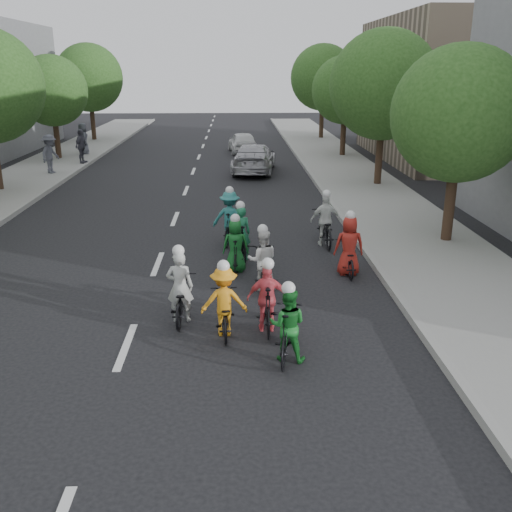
{
  "coord_description": "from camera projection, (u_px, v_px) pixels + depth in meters",
  "views": [
    {
      "loc": [
        2.21,
        -10.27,
        5.29
      ],
      "look_at": [
        2.69,
        2.6,
        1.0
      ],
      "focal_mm": 40.0,
      "sensor_mm": 36.0,
      "label": 1
    }
  ],
  "objects": [
    {
      "name": "follow_car_trail",
      "position": [
        243.0,
        142.0,
        36.5
      ],
      "size": [
        1.99,
        4.09,
        1.35
      ],
      "primitive_type": "imported",
      "rotation": [
        0.0,
        0.0,
        3.24
      ],
      "color": "silver",
      "rests_on": "ground"
    },
    {
      "name": "follow_car_lead",
      "position": [
        254.0,
        158.0,
        29.76
      ],
      "size": [
        2.66,
        5.3,
        1.48
      ],
      "primitive_type": "imported",
      "rotation": [
        0.0,
        0.0,
        3.02
      ],
      "color": "#ABABAF",
      "rests_on": "ground"
    },
    {
      "name": "ground",
      "position": [
        126.0,
        346.0,
        11.34
      ],
      "size": [
        120.0,
        120.0,
        0.0
      ],
      "primitive_type": "plane",
      "color": "black",
      "rests_on": "ground"
    },
    {
      "name": "bldg_se",
      "position": [
        469.0,
        90.0,
        33.39
      ],
      "size": [
        10.0,
        14.0,
        8.0
      ],
      "primitive_type": "cube",
      "color": "gray",
      "rests_on": "ground"
    },
    {
      "name": "curb_left",
      "position": [
        7.0,
        218.0,
        20.57
      ],
      "size": [
        0.18,
        80.0,
        0.18
      ],
      "primitive_type": "cube",
      "color": "#999993",
      "rests_on": "ground"
    },
    {
      "name": "cyclist_2",
      "position": [
        224.0,
        307.0,
        11.72
      ],
      "size": [
        0.98,
        1.63,
        1.63
      ],
      "rotation": [
        0.0,
        0.0,
        3.18
      ],
      "color": "black",
      "rests_on": "ground"
    },
    {
      "name": "spectator_0",
      "position": [
        50.0,
        154.0,
        28.63
      ],
      "size": [
        1.06,
        1.4,
        1.93
      ],
      "primitive_type": "imported",
      "rotation": [
        0.0,
        0.0,
        1.27
      ],
      "color": "#555763",
      "rests_on": "sidewalk_left"
    },
    {
      "name": "cyclist_5",
      "position": [
        241.0,
        239.0,
        16.3
      ],
      "size": [
        0.76,
        1.81,
        1.73
      ],
      "rotation": [
        0.0,
        0.0,
        3.29
      ],
      "color": "black",
      "rests_on": "ground"
    },
    {
      "name": "tree_l_4",
      "position": [
        52.0,
        91.0,
        32.55
      ],
      "size": [
        4.0,
        4.0,
        5.97
      ],
      "color": "black",
      "rests_on": "ground"
    },
    {
      "name": "cyclist_7",
      "position": [
        230.0,
        222.0,
        17.67
      ],
      "size": [
        1.19,
        1.8,
        1.84
      ],
      "rotation": [
        0.0,
        0.0,
        2.96
      ],
      "color": "black",
      "rests_on": "ground"
    },
    {
      "name": "cyclist_9",
      "position": [
        236.0,
        250.0,
        15.36
      ],
      "size": [
        0.72,
        1.56,
        1.61
      ],
      "rotation": [
        0.0,
        0.0,
        3.11
      ],
      "color": "black",
      "rests_on": "ground"
    },
    {
      "name": "cyclist_4",
      "position": [
        348.0,
        252.0,
        15.13
      ],
      "size": [
        0.8,
        1.61,
        1.76
      ],
      "rotation": [
        0.0,
        0.0,
        3.12
      ],
      "color": "black",
      "rests_on": "ground"
    },
    {
      "name": "spectator_1",
      "position": [
        81.0,
        146.0,
        31.58
      ],
      "size": [
        0.7,
        1.18,
        1.88
      ],
      "primitive_type": "imported",
      "rotation": [
        0.0,
        0.0,
        1.34
      ],
      "color": "#4B4B57",
      "rests_on": "sidewalk_left"
    },
    {
      "name": "tree_l_5",
      "position": [
        89.0,
        78.0,
        40.9
      ],
      "size": [
        4.8,
        4.8,
        6.93
      ],
      "color": "black",
      "rests_on": "ground"
    },
    {
      "name": "spectator_2",
      "position": [
        83.0,
        139.0,
        35.02
      ],
      "size": [
        0.9,
        1.07,
        1.86
      ],
      "primitive_type": "imported",
      "rotation": [
        0.0,
        0.0,
        1.98
      ],
      "color": "#545662",
      "rests_on": "sidewalk_left"
    },
    {
      "name": "tree_r_2",
      "position": [
        345.0,
        90.0,
        33.71
      ],
      "size": [
        4.0,
        4.0,
        5.97
      ],
      "color": "black",
      "rests_on": "ground"
    },
    {
      "name": "cyclist_1",
      "position": [
        287.0,
        329.0,
        10.71
      ],
      "size": [
        0.81,
        1.77,
        1.58
      ],
      "rotation": [
        0.0,
        0.0,
        2.94
      ],
      "color": "black",
      "rests_on": "ground"
    },
    {
      "name": "tree_r_3",
      "position": [
        323.0,
        77.0,
        42.07
      ],
      "size": [
        4.8,
        4.8,
        6.93
      ],
      "color": "black",
      "rests_on": "ground"
    },
    {
      "name": "cyclist_0",
      "position": [
        181.0,
        295.0,
        12.39
      ],
      "size": [
        0.66,
        1.75,
        1.74
      ],
      "rotation": [
        0.0,
        0.0,
        3.11
      ],
      "color": "black",
      "rests_on": "ground"
    },
    {
      "name": "cyclist_6",
      "position": [
        262.0,
        266.0,
        14.14
      ],
      "size": [
        0.74,
        1.83,
        1.68
      ],
      "rotation": [
        0.0,
        0.0,
        3.14
      ],
      "color": "black",
      "rests_on": "ground"
    },
    {
      "name": "cyclist_8",
      "position": [
        325.0,
        226.0,
        17.64
      ],
      "size": [
        0.95,
        1.97,
        1.76
      ],
      "rotation": [
        0.0,
        0.0,
        3.17
      ],
      "color": "black",
      "rests_on": "ground"
    },
    {
      "name": "curb_right",
      "position": [
        339.0,
        215.0,
        21.0
      ],
      "size": [
        0.18,
        80.0,
        0.18
      ],
      "primitive_type": "cube",
      "color": "#999993",
      "rests_on": "ground"
    },
    {
      "name": "tree_r_0",
      "position": [
        460.0,
        114.0,
        16.65
      ],
      "size": [
        4.0,
        4.0,
        5.97
      ],
      "color": "black",
      "rests_on": "ground"
    },
    {
      "name": "tree_r_1",
      "position": [
        384.0,
        85.0,
        25.01
      ],
      "size": [
        4.8,
        4.8,
        6.93
      ],
      "color": "black",
      "rests_on": "ground"
    },
    {
      "name": "sidewalk_right",
      "position": [
        392.0,
        215.0,
        21.07
      ],
      "size": [
        4.0,
        80.0,
        0.15
      ],
      "primitive_type": "cube",
      "color": "gray",
      "rests_on": "ground"
    },
    {
      "name": "cyclist_3",
      "position": [
        267.0,
        303.0,
        11.91
      ],
      "size": [
        0.86,
        1.73,
        1.61
      ],
      "rotation": [
        0.0,
        0.0,
        3.13
      ],
      "color": "black",
      "rests_on": "ground"
    }
  ]
}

